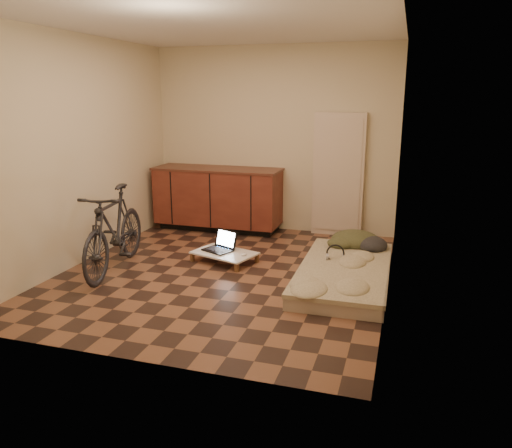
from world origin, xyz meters
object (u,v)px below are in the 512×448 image
(futon, at_px, (344,273))
(laptop, at_px, (221,246))
(lap_desk, at_px, (224,253))
(bicycle, at_px, (114,226))

(futon, relative_size, laptop, 4.58)
(laptop, bearing_deg, futon, 14.15)
(futon, xyz_separation_m, lap_desk, (-1.44, 0.20, 0.02))
(laptop, bearing_deg, lap_desk, -20.15)
(futon, distance_m, lap_desk, 1.46)
(bicycle, distance_m, laptop, 1.27)
(lap_desk, bearing_deg, laptop, 152.80)
(bicycle, xyz_separation_m, futon, (2.50, 0.45, -0.44))
(bicycle, relative_size, lap_desk, 1.96)
(lap_desk, height_order, laptop, laptop)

